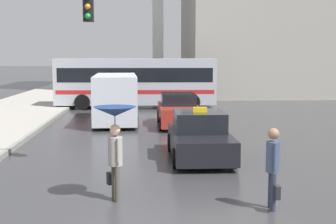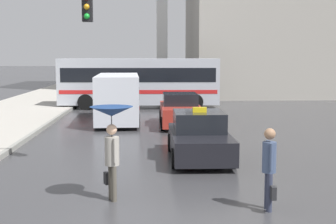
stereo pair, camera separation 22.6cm
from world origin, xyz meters
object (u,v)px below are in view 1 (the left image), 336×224
object	(u,v)px
sedan_red	(178,111)
traffic_light	(10,39)
pedestrian_with_umbrella	(115,128)
ambulance_van	(116,96)
city_bus	(136,80)
pedestrian_man	(273,163)
taxi	(200,137)

from	to	relation	value
sedan_red	traffic_light	world-z (taller)	traffic_light
sedan_red	pedestrian_with_umbrella	distance (m)	11.79
ambulance_van	city_bus	bearing A→B (deg)	-99.99
city_bus	traffic_light	bearing A→B (deg)	-10.57
city_bus	pedestrian_with_umbrella	world-z (taller)	city_bus
pedestrian_with_umbrella	pedestrian_man	world-z (taller)	pedestrian_with_umbrella
sedan_red	pedestrian_man	bearing A→B (deg)	94.96
taxi	traffic_light	xyz separation A→B (m)	(-5.53, -1.28, 3.08)
taxi	pedestrian_man	size ratio (longest dim) A/B	2.31
pedestrian_man	traffic_light	size ratio (longest dim) A/B	0.33
ambulance_van	pedestrian_man	size ratio (longest dim) A/B	3.30
taxi	ambulance_van	xyz separation A→B (m)	(-3.15, 8.39, 0.63)
ambulance_van	pedestrian_with_umbrella	xyz separation A→B (m)	(0.70, -12.72, 0.36)
city_bus	sedan_red	bearing A→B (deg)	15.59
pedestrian_man	traffic_light	distance (m)	8.02
ambulance_van	city_bus	distance (m)	6.82
traffic_light	pedestrian_with_umbrella	bearing A→B (deg)	-44.70
ambulance_van	pedestrian_man	distance (m)	14.16
sedan_red	pedestrian_with_umbrella	xyz separation A→B (m)	(-2.31, -11.52, 0.98)
taxi	pedestrian_with_umbrella	bearing A→B (deg)	60.47
taxi	sedan_red	world-z (taller)	taxi
taxi	pedestrian_with_umbrella	size ratio (longest dim) A/B	1.90
taxi	pedestrian_man	distance (m)	5.26
ambulance_van	taxi	bearing A→B (deg)	108.33
city_bus	pedestrian_man	size ratio (longest dim) A/B	5.66
pedestrian_with_umbrella	taxi	bearing A→B (deg)	-51.90
pedestrian_with_umbrella	traffic_light	size ratio (longest dim) A/B	0.40
ambulance_van	traffic_light	size ratio (longest dim) A/B	1.10
sedan_red	city_bus	bearing A→B (deg)	-75.17
taxi	sedan_red	distance (m)	7.20
ambulance_van	traffic_light	xyz separation A→B (m)	(-2.37, -9.67, 2.45)
ambulance_van	pedestrian_with_umbrella	distance (m)	12.74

